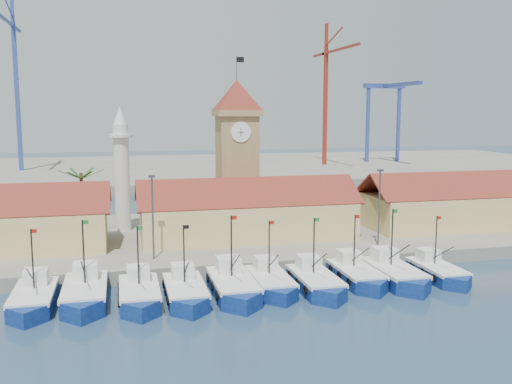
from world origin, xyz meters
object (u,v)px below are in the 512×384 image
object	(u,v)px
boat_0	(33,300)
boat_5	(271,284)
clock_tower	(237,151)
minaret	(122,168)

from	to	relation	value
boat_0	boat_5	xyz separation A→B (m)	(21.57, -0.14, -0.02)
boat_0	boat_5	size ratio (longest dim) A/B	1.03
clock_tower	minaret	world-z (taller)	clock_tower
boat_0	clock_tower	size ratio (longest dim) A/B	0.43
clock_tower	minaret	xyz separation A→B (m)	(-15.00, 2.00, -2.23)
clock_tower	boat_5	bearing A→B (deg)	-93.52
boat_0	minaret	bearing A→B (deg)	72.24
boat_0	clock_tower	xyz separation A→B (m)	(22.99, 22.94, 11.20)
boat_0	minaret	size ratio (longest dim) A/B	0.60
boat_0	boat_5	distance (m)	21.57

